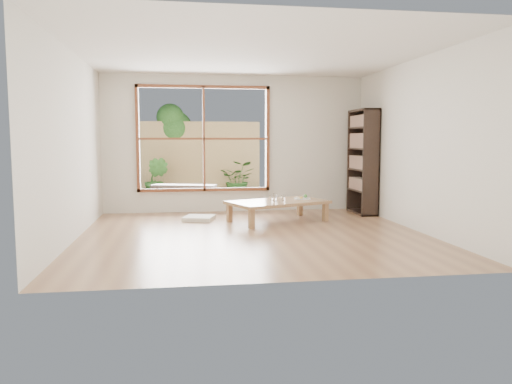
# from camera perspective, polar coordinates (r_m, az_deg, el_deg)

# --- Properties ---
(ground) EXTENTS (5.00, 5.00, 0.00)m
(ground) POSITION_cam_1_polar(r_m,az_deg,el_deg) (7.33, -0.29, -4.85)
(ground) COLOR #9E754F
(ground) RESTS_ON ground
(low_table) EXTENTS (1.84, 1.44, 0.35)m
(low_table) POSITION_cam_1_polar(r_m,az_deg,el_deg) (8.44, 2.50, -1.29)
(low_table) COLOR #A87851
(low_table) RESTS_ON ground
(floor_cushion) EXTENTS (0.60, 0.60, 0.07)m
(floor_cushion) POSITION_cam_1_polar(r_m,az_deg,el_deg) (8.66, -6.52, -2.98)
(floor_cushion) COLOR white
(floor_cushion) RESTS_ON ground
(bookshelf) EXTENTS (0.31, 0.87, 1.94)m
(bookshelf) POSITION_cam_1_polar(r_m,az_deg,el_deg) (9.54, 12.11, 3.39)
(bookshelf) COLOR black
(bookshelf) RESTS_ON ground
(glass_tall) EXTENTS (0.07, 0.07, 0.13)m
(glass_tall) POSITION_cam_1_polar(r_m,az_deg,el_deg) (8.36, 2.21, -0.61)
(glass_tall) COLOR silver
(glass_tall) RESTS_ON low_table
(glass_mid) EXTENTS (0.07, 0.07, 0.09)m
(glass_mid) POSITION_cam_1_polar(r_m,az_deg,el_deg) (8.49, 3.12, -0.64)
(glass_mid) COLOR silver
(glass_mid) RESTS_ON low_table
(glass_short) EXTENTS (0.07, 0.07, 0.08)m
(glass_short) POSITION_cam_1_polar(r_m,az_deg,el_deg) (8.54, 1.77, -0.64)
(glass_short) COLOR silver
(glass_short) RESTS_ON low_table
(glass_small) EXTENTS (0.06, 0.06, 0.07)m
(glass_small) POSITION_cam_1_polar(r_m,az_deg,el_deg) (8.36, 2.17, -0.82)
(glass_small) COLOR silver
(glass_small) RESTS_ON low_table
(food_tray) EXTENTS (0.28, 0.21, 0.08)m
(food_tray) POSITION_cam_1_polar(r_m,az_deg,el_deg) (8.71, 5.37, -0.68)
(food_tray) COLOR white
(food_tray) RESTS_ON low_table
(deck) EXTENTS (2.80, 2.00, 0.05)m
(deck) POSITION_cam_1_polar(r_m,az_deg,el_deg) (10.78, -6.17, -1.40)
(deck) COLOR #352E27
(deck) RESTS_ON ground
(garden_bench) EXTENTS (1.39, 0.77, 0.42)m
(garden_bench) POSITION_cam_1_polar(r_m,az_deg,el_deg) (10.54, -8.24, 0.51)
(garden_bench) COLOR black
(garden_bench) RESTS_ON deck
(bamboo_fence) EXTENTS (2.80, 0.06, 1.80)m
(bamboo_fence) POSITION_cam_1_polar(r_m,az_deg,el_deg) (11.71, -6.42, 3.60)
(bamboo_fence) COLOR tan
(bamboo_fence) RESTS_ON ground
(shrub_right) EXTENTS (0.93, 0.86, 0.87)m
(shrub_right) POSITION_cam_1_polar(r_m,az_deg,el_deg) (11.63, -2.02, 1.45)
(shrub_right) COLOR #326B27
(shrub_right) RESTS_ON deck
(shrub_left) EXTENTS (0.65, 0.60, 0.97)m
(shrub_left) POSITION_cam_1_polar(r_m,az_deg,el_deg) (11.22, -11.32, 1.42)
(shrub_left) COLOR #326B27
(shrub_left) RESTS_ON deck
(garden_tree) EXTENTS (1.04, 0.85, 2.22)m
(garden_tree) POSITION_cam_1_polar(r_m,az_deg,el_deg) (11.99, -9.78, 7.07)
(garden_tree) COLOR #4C3D2D
(garden_tree) RESTS_ON ground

